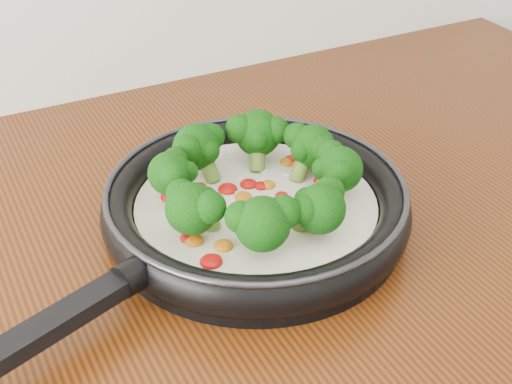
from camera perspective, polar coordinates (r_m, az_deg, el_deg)
skillet at (r=0.81m, az=-0.15°, el=-0.80°), size 0.58×0.45×0.10m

